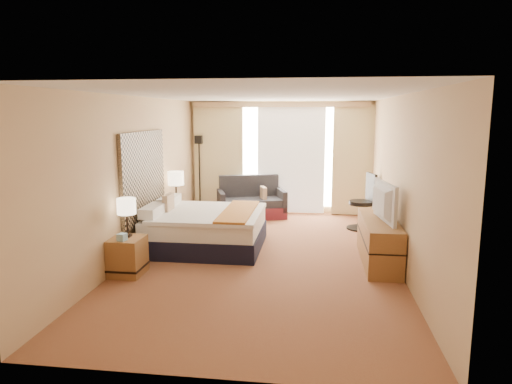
# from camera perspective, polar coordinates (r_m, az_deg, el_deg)

# --- Properties ---
(floor) EXTENTS (4.20, 7.00, 0.02)m
(floor) POSITION_cam_1_polar(r_m,az_deg,el_deg) (7.54, 0.91, -8.16)
(floor) COLOR maroon
(floor) RESTS_ON ground
(ceiling) EXTENTS (4.20, 7.00, 0.02)m
(ceiling) POSITION_cam_1_polar(r_m,az_deg,el_deg) (7.18, 0.97, 11.99)
(ceiling) COLOR silver
(ceiling) RESTS_ON wall_back
(wall_back) EXTENTS (4.20, 0.02, 2.60)m
(wall_back) POSITION_cam_1_polar(r_m,az_deg,el_deg) (10.71, 3.08, 4.31)
(wall_back) COLOR tan
(wall_back) RESTS_ON ground
(wall_front) EXTENTS (4.20, 0.02, 2.60)m
(wall_front) POSITION_cam_1_polar(r_m,az_deg,el_deg) (3.86, -5.03, -5.69)
(wall_front) COLOR tan
(wall_front) RESTS_ON ground
(wall_left) EXTENTS (0.02, 7.00, 2.60)m
(wall_left) POSITION_cam_1_polar(r_m,az_deg,el_deg) (7.77, -14.65, 1.90)
(wall_left) COLOR tan
(wall_left) RESTS_ON ground
(wall_right) EXTENTS (0.02, 7.00, 2.60)m
(wall_right) POSITION_cam_1_polar(r_m,az_deg,el_deg) (7.31, 17.51, 1.29)
(wall_right) COLOR tan
(wall_right) RESTS_ON ground
(headboard) EXTENTS (0.06, 1.85, 1.50)m
(headboard) POSITION_cam_1_polar(r_m,az_deg,el_deg) (7.94, -13.84, 1.95)
(headboard) COLOR black
(headboard) RESTS_ON wall_left
(nightstand_left) EXTENTS (0.45, 0.52, 0.55)m
(nightstand_left) POSITION_cam_1_polar(r_m,az_deg,el_deg) (6.95, -15.76, -7.73)
(nightstand_left) COLOR #935C35
(nightstand_left) RESTS_ON floor
(nightstand_right) EXTENTS (0.45, 0.52, 0.55)m
(nightstand_right) POSITION_cam_1_polar(r_m,az_deg,el_deg) (9.22, -9.68, -3.18)
(nightstand_right) COLOR #935C35
(nightstand_right) RESTS_ON floor
(media_dresser) EXTENTS (0.50, 1.80, 0.70)m
(media_dresser) POSITION_cam_1_polar(r_m,az_deg,el_deg) (7.47, 15.09, -5.89)
(media_dresser) COLOR #935C35
(media_dresser) RESTS_ON floor
(window) EXTENTS (2.30, 0.02, 2.30)m
(window) POSITION_cam_1_polar(r_m,az_deg,el_deg) (10.66, 4.41, 4.38)
(window) COLOR white
(window) RESTS_ON wall_back
(curtains) EXTENTS (4.12, 0.19, 2.56)m
(curtains) POSITION_cam_1_polar(r_m,az_deg,el_deg) (10.59, 3.02, 4.83)
(curtains) COLOR beige
(curtains) RESTS_ON floor
(bed) EXTENTS (1.93, 1.76, 0.94)m
(bed) POSITION_cam_1_polar(r_m,az_deg,el_deg) (8.03, -6.30, -4.56)
(bed) COLOR black
(bed) RESTS_ON floor
(loveseat) EXTENTS (1.66, 1.22, 0.93)m
(loveseat) POSITION_cam_1_polar(r_m,az_deg,el_deg) (10.32, -0.59, -1.47)
(loveseat) COLOR maroon
(loveseat) RESTS_ON floor
(floor_lamp) EXTENTS (0.23, 0.23, 1.81)m
(floor_lamp) POSITION_cam_1_polar(r_m,az_deg,el_deg) (10.83, -7.11, 4.20)
(floor_lamp) COLOR black
(floor_lamp) RESTS_ON floor
(desk_chair) EXTENTS (0.56, 0.55, 1.14)m
(desk_chair) POSITION_cam_1_polar(r_m,az_deg,el_deg) (9.47, 13.35, -1.53)
(desk_chair) COLOR black
(desk_chair) RESTS_ON floor
(lamp_left) EXTENTS (0.27, 0.27, 0.57)m
(lamp_left) POSITION_cam_1_polar(r_m,az_deg,el_deg) (6.84, -15.89, -1.82)
(lamp_left) COLOR black
(lamp_left) RESTS_ON nightstand_left
(lamp_right) EXTENTS (0.31, 0.31, 0.66)m
(lamp_right) POSITION_cam_1_polar(r_m,az_deg,el_deg) (9.05, -9.99, 1.61)
(lamp_right) COLOR black
(lamp_right) RESTS_ON nightstand_right
(tissue_box) EXTENTS (0.13, 0.13, 0.10)m
(tissue_box) POSITION_cam_1_polar(r_m,az_deg,el_deg) (6.74, -16.40, -5.44)
(tissue_box) COLOR #8CBFD9
(tissue_box) RESTS_ON nightstand_left
(telephone) EXTENTS (0.19, 0.17, 0.06)m
(telephone) POSITION_cam_1_polar(r_m,az_deg,el_deg) (9.10, -9.71, -1.38)
(telephone) COLOR black
(telephone) RESTS_ON nightstand_right
(television) EXTENTS (0.29, 1.05, 0.60)m
(television) POSITION_cam_1_polar(r_m,az_deg,el_deg) (7.21, 15.03, -1.14)
(television) COLOR black
(television) RESTS_ON media_dresser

